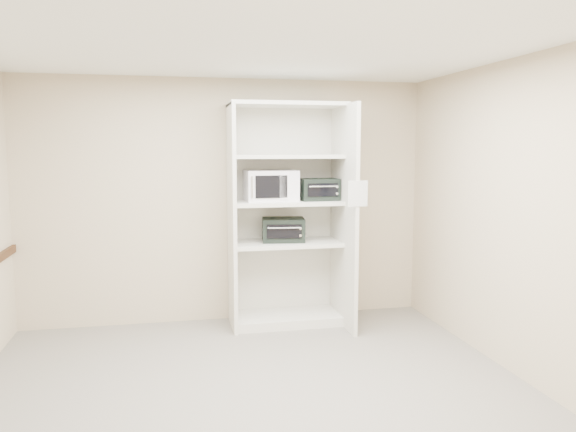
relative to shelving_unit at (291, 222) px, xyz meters
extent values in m
cube|color=#656058|center=(-0.67, -1.70, -1.13)|extent=(4.50, 4.00, 0.01)
cube|color=white|center=(-0.67, -1.70, 1.57)|extent=(4.50, 4.00, 0.01)
cube|color=#C2AF8E|center=(-0.67, 0.30, 0.22)|extent=(4.50, 0.02, 2.70)
cube|color=#C2AF8E|center=(-0.67, -3.70, 0.22)|extent=(4.50, 0.02, 2.70)
cube|color=#C2AF8E|center=(1.58, -1.70, 0.22)|extent=(0.02, 4.00, 2.70)
cube|color=beige|center=(-0.65, -0.02, 0.07)|extent=(0.04, 0.60, 2.40)
cube|color=beige|center=(0.55, -0.17, 0.07)|extent=(0.04, 0.90, 2.40)
cube|color=beige|center=(-0.05, 0.28, 0.07)|extent=(1.24, 0.02, 2.40)
cube|color=beige|center=(-0.05, 0.00, -1.08)|extent=(1.16, 0.56, 0.10)
cube|color=beige|center=(-0.05, 0.00, -0.23)|extent=(1.16, 0.56, 0.04)
cube|color=beige|center=(-0.05, 0.00, 0.22)|extent=(1.16, 0.56, 0.04)
cube|color=beige|center=(-0.05, 0.00, 0.72)|extent=(1.16, 0.56, 0.04)
cube|color=beige|center=(-0.05, 0.00, 1.27)|extent=(1.24, 0.60, 0.04)
cube|color=white|center=(-0.21, 0.05, 0.40)|extent=(0.56, 0.43, 0.33)
cube|color=black|center=(0.31, -0.01, 0.36)|extent=(0.43, 0.33, 0.24)
cube|color=black|center=(-0.08, 0.03, -0.08)|extent=(0.50, 0.40, 0.25)
cube|color=white|center=(0.55, -0.63, 0.36)|extent=(0.20, 0.01, 0.25)
camera|label=1|loc=(-1.29, -5.95, 0.81)|focal=35.00mm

